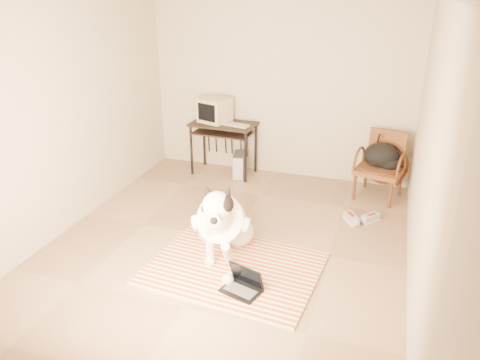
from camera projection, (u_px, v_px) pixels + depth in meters
The scene contains 16 objects.
floor at pixel (230, 239), 5.57m from camera, with size 4.50×4.50×0.00m, color #92745A.
wall_back at pixel (280, 88), 7.00m from camera, with size 4.50×4.50×0.00m, color #BCAE9A.
wall_front at pixel (115, 227), 3.07m from camera, with size 4.50×4.50×0.00m, color #BCAE9A.
wall_left at pixel (73, 115), 5.61m from camera, with size 4.50×4.50×0.00m, color #BCAE9A.
wall_right at pixel (427, 150), 4.45m from camera, with size 4.50×4.50×0.00m, color #BCAE9A.
rug at pixel (234, 268), 5.00m from camera, with size 1.88×1.50×0.02m.
dog at pixel (223, 223), 5.13m from camera, with size 0.68×1.30×0.98m.
laptop at pixel (243, 284), 4.60m from camera, with size 0.43×0.37×0.26m.
computer_desk at pixel (223, 131), 7.20m from camera, with size 1.01×0.60×0.82m.
crt_monitor at pixel (215, 110), 7.17m from camera, with size 0.52×0.50×0.37m.
desk_keyboard at pixel (236, 125), 7.03m from camera, with size 0.40×0.15×0.03m, color #B5AA8E.
pc_tower at pixel (239, 165), 7.31m from camera, with size 0.24×0.42×0.37m.
rattan_chair at pixel (381, 165), 6.52m from camera, with size 0.72×0.71×0.92m.
backpack at pixel (383, 157), 6.48m from camera, with size 0.50×0.40×0.36m.
sneaker_left at pixel (351, 219), 5.96m from camera, with size 0.25×0.30×0.10m.
sneaker_right at pixel (370, 218), 5.97m from camera, with size 0.25×0.28×0.09m.
Camera 1 is at (1.64, -4.55, 2.85)m, focal length 35.00 mm.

